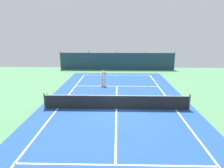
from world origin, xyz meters
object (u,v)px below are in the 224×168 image
Objects in this scene: tennis_player at (103,76)px; tennis_ball_midcourt at (142,77)px; water_bottle at (47,94)px; tennis_net at (116,102)px; tennis_ball_near_player at (124,83)px.

tennis_player reaches higher than tennis_ball_midcourt.
water_bottle reaches higher than tennis_ball_midcourt.
tennis_net is at bearing 110.81° from tennis_player.
water_bottle is at bearing -138.53° from tennis_ball_midcourt.
tennis_ball_near_player is 3.87m from tennis_ball_midcourt.
tennis_net is 6.82m from tennis_player.
tennis_ball_midcourt is (3.00, 10.93, -0.48)m from tennis_net.
water_bottle is at bearing -145.07° from tennis_ball_near_player.
tennis_net reaches higher than water_bottle.
tennis_net is 153.33× the size of tennis_ball_midcourt.
tennis_ball_near_player is at bearing 34.93° from water_bottle.
water_bottle is at bearing 152.35° from tennis_net.
tennis_ball_near_player and tennis_ball_midcourt have the same top height.
tennis_ball_midcourt is 11.85m from water_bottle.
tennis_player is 24.85× the size of tennis_ball_midcourt.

